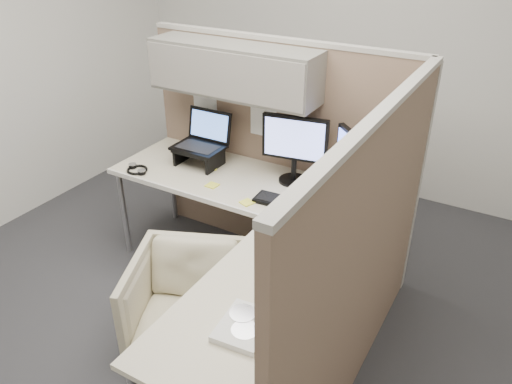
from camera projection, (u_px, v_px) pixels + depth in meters
The scene contains 19 objects.
ground at pixel (224, 317), 3.28m from camera, with size 4.50×4.50×0.00m, color #2E2E32.
partition_back at pixel (258, 115), 3.47m from camera, with size 2.00×0.36×1.63m.
partition_right at pixel (365, 264), 2.44m from camera, with size 0.07×2.03×1.63m.
desk at pixel (249, 225), 2.99m from camera, with size 2.00×1.98×0.73m.
office_chair at pixel (188, 299), 2.94m from camera, with size 0.65×0.61×0.67m, color beige.
monitor_left at pixel (295, 144), 3.26m from camera, with size 0.44×0.20×0.47m.
monitor_right at pixel (354, 166), 2.98m from camera, with size 0.34×0.33×0.47m.
laptop_station at pixel (201, 145), 3.58m from camera, with size 0.36×0.30×0.37m.
keyboard at pixel (287, 203), 3.11m from camera, with size 0.43×0.14×0.02m, color black.
mouse at pixel (320, 218), 2.95m from camera, with size 0.09×0.06×0.03m, color black.
travel_mug at pixel (324, 185), 3.19m from camera, with size 0.07×0.07×0.15m.
soda_can_green at pixel (349, 223), 2.83m from camera, with size 0.07×0.07×0.12m, color #B21E1E.
soda_can_silver at pixel (340, 202), 3.03m from camera, with size 0.07×0.07×0.12m, color #268C1E.
sticky_note_c at pixel (212, 168), 3.57m from camera, with size 0.08×0.08×0.01m, color #F0F03F.
sticky_note_b at pixel (247, 202), 3.14m from camera, with size 0.08×0.08×0.01m, color #F0F03F.
sticky_note_a at pixel (212, 185), 3.34m from camera, with size 0.08×0.08×0.01m, color #F0F03F.
headphones at pixel (137, 170), 3.53m from camera, with size 0.19×0.19×0.03m.
paper_stack at pixel (245, 326), 2.18m from camera, with size 0.23×0.29×0.03m.
desk_clock at pixel (292, 266), 2.50m from camera, with size 0.07×0.10×0.09m.
Camera 1 is at (1.42, -2.03, 2.31)m, focal length 35.00 mm.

